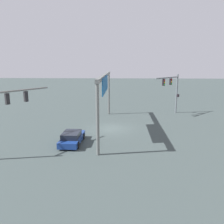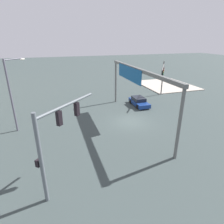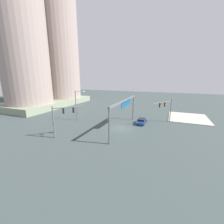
{
  "view_description": "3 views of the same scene",
  "coord_description": "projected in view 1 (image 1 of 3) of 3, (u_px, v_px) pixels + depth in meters",
  "views": [
    {
      "loc": [
        26.17,
        1.24,
        7.7
      ],
      "look_at": [
        -1.59,
        -0.01,
        1.68
      ],
      "focal_mm": 36.98,
      "sensor_mm": 36.0,
      "label": 1
    },
    {
      "loc": [
        -19.18,
        8.42,
        9.54
      ],
      "look_at": [
        -1.06,
        2.67,
        2.02
      ],
      "focal_mm": 30.37,
      "sensor_mm": 36.0,
      "label": 2
    },
    {
      "loc": [
        -28.15,
        -9.59,
        10.83
      ],
      "look_at": [
        1.98,
        2.81,
        3.01
      ],
      "focal_mm": 22.98,
      "sensor_mm": 36.0,
      "label": 3
    }
  ],
  "objects": [
    {
      "name": "traffic_signal_near_corner",
      "position": [
        172.0,
        87.0,
        34.19
      ],
      "size": [
        4.03,
        4.23,
        5.92
      ],
      "rotation": [
        0.0,
        0.0,
        -0.78
      ],
      "color": "slate",
      "rests_on": "ground"
    },
    {
      "name": "ground_plane",
      "position": [
        111.0,
        129.0,
        27.24
      ],
      "size": [
        174.15,
        174.15,
        0.0
      ],
      "primitive_type": "plane",
      "color": "#384443"
    },
    {
      "name": "overhead_sign_gantry",
      "position": [
        105.0,
        85.0,
        25.64
      ],
      "size": [
        16.15,
        0.43,
        6.37
      ],
      "color": "#5C605F",
      "rests_on": "ground"
    },
    {
      "name": "sedan_car_approaching",
      "position": [
        72.0,
        138.0,
        22.17
      ],
      "size": [
        4.29,
        1.93,
        1.21
      ],
      "rotation": [
        0.0,
        0.0,
        3.12
      ],
      "color": "navy",
      "rests_on": "ground"
    },
    {
      "name": "traffic_signal_opposite_side",
      "position": [
        1.0,
        107.0,
        19.14
      ],
      "size": [
        5.7,
        3.88,
        5.79
      ],
      "rotation": [
        0.0,
        0.0,
        2.55
      ],
      "color": "slate",
      "rests_on": "ground"
    }
  ]
}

